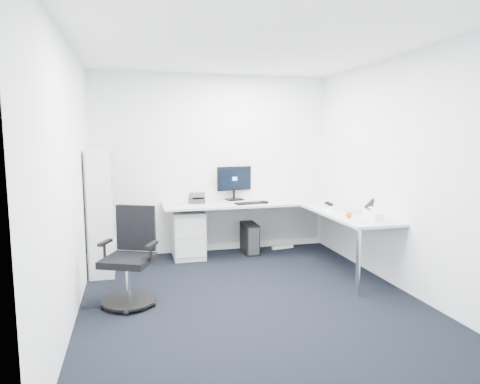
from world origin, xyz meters
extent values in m
plane|color=black|center=(0.00, 0.00, 0.00)|extent=(4.20, 4.20, 0.00)
plane|color=white|center=(0.00, 0.00, 2.70)|extent=(4.20, 4.20, 0.00)
cube|color=white|center=(0.00, 2.10, 1.35)|extent=(3.60, 0.02, 2.70)
cube|color=white|center=(0.00, -2.10, 1.35)|extent=(3.60, 0.02, 2.70)
cube|color=white|center=(-1.80, 0.00, 1.35)|extent=(0.02, 4.20, 2.70)
cube|color=white|center=(1.80, 0.00, 1.35)|extent=(0.02, 4.20, 2.70)
cube|color=#B6B8B8|center=(-0.44, 1.81, 0.35)|extent=(0.45, 0.56, 0.69)
cube|color=black|center=(0.50, 1.83, 0.23)|extent=(0.22, 0.47, 0.45)
cube|color=beige|center=(-1.11, 1.93, 0.18)|extent=(0.20, 0.39, 0.36)
cube|color=white|center=(1.07, 1.92, 0.02)|extent=(0.36, 0.12, 0.04)
cube|color=black|center=(0.44, 1.60, 0.81)|extent=(0.46, 0.23, 0.02)
cube|color=black|center=(0.66, 1.60, 0.81)|extent=(0.09, 0.12, 0.04)
cube|color=white|center=(1.27, 0.72, 0.80)|extent=(0.16, 0.38, 0.01)
sphere|color=orange|center=(1.32, 0.29, 0.83)|extent=(0.08, 0.08, 0.08)
cube|color=white|center=(1.54, 0.11, 0.84)|extent=(0.15, 0.25, 0.08)
camera|label=1|loc=(-1.22, -4.34, 1.79)|focal=32.00mm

